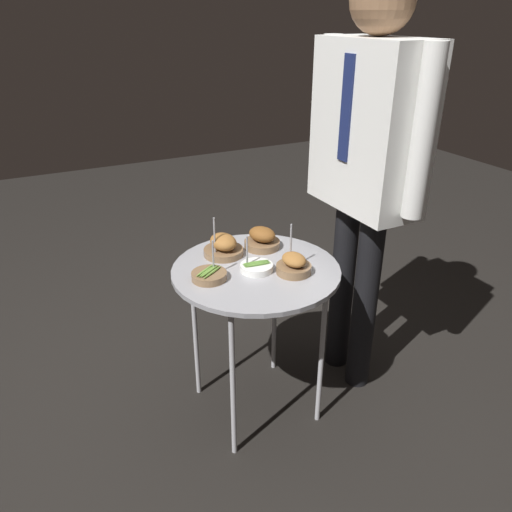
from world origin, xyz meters
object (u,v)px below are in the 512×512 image
object	(u,v)px
bowl_asparagus_front_center	(209,275)
bowl_asparagus_front_right	(256,267)
waiter_figure	(368,148)
bowl_roast_back_left	(294,265)
bowl_roast_mid_left	(262,239)
bowl_roast_front_left	(223,246)
serving_cart	(256,280)

from	to	relation	value
bowl_asparagus_front_center	bowl_asparagus_front_right	size ratio (longest dim) A/B	1.00
bowl_asparagus_front_right	waiter_figure	size ratio (longest dim) A/B	0.08
bowl_roast_back_left	waiter_figure	distance (m)	0.53
bowl_roast_back_left	bowl_roast_mid_left	xyz separation A→B (m)	(-0.24, -0.00, 0.00)
bowl_roast_mid_left	bowl_asparagus_front_right	distance (m)	0.20
bowl_roast_back_left	bowl_asparagus_front_right	size ratio (longest dim) A/B	1.31
bowl_roast_front_left	bowl_roast_mid_left	size ratio (longest dim) A/B	1.18
bowl_asparagus_front_center	bowl_roast_mid_left	bearing A→B (deg)	116.96
bowl_roast_back_left	bowl_roast_front_left	bearing A→B (deg)	-146.22
bowl_roast_back_left	bowl_roast_front_left	xyz separation A→B (m)	(-0.25, -0.17, 0.00)
bowl_roast_front_left	waiter_figure	size ratio (longest dim) A/B	0.10
bowl_roast_back_left	waiter_figure	world-z (taller)	waiter_figure
bowl_roast_mid_left	waiter_figure	size ratio (longest dim) A/B	0.09
bowl_roast_back_left	bowl_roast_mid_left	world-z (taller)	bowl_roast_back_left
serving_cart	bowl_roast_back_left	size ratio (longest dim) A/B	3.73
bowl_roast_front_left	bowl_asparagus_front_center	bearing A→B (deg)	-38.51
waiter_figure	bowl_roast_back_left	bearing A→B (deg)	-73.83
bowl_roast_front_left	waiter_figure	distance (m)	0.67
serving_cart	bowl_roast_front_left	size ratio (longest dim) A/B	3.94
bowl_asparagus_front_center	bowl_roast_back_left	size ratio (longest dim) A/B	0.77
serving_cart	bowl_asparagus_front_right	size ratio (longest dim) A/B	4.89
bowl_asparagus_front_right	waiter_figure	bearing A→B (deg)	93.88
bowl_roast_front_left	bowl_roast_mid_left	xyz separation A→B (m)	(0.01, 0.17, -0.00)
serving_cart	bowl_roast_mid_left	distance (m)	0.20
bowl_roast_mid_left	bowl_asparagus_front_right	size ratio (longest dim) A/B	1.05
bowl_roast_back_left	serving_cart	bearing A→B (deg)	-131.95
bowl_asparagus_front_center	waiter_figure	size ratio (longest dim) A/B	0.08
serving_cart	bowl_asparagus_front_center	bearing A→B (deg)	-90.39
bowl_asparagus_front_center	bowl_roast_front_left	distance (m)	0.20
bowl_roast_back_left	bowl_roast_mid_left	distance (m)	0.24
bowl_roast_front_left	bowl_roast_back_left	bearing A→B (deg)	33.78
bowl_roast_front_left	bowl_roast_mid_left	world-z (taller)	bowl_roast_front_left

